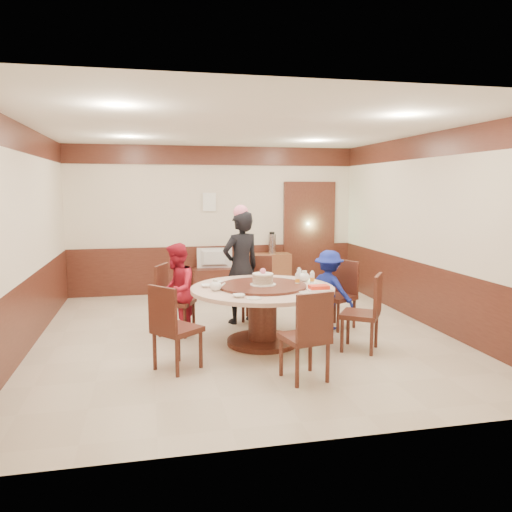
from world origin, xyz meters
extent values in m
plane|color=beige|center=(0.00, 0.00, 0.00)|extent=(6.00, 6.00, 0.00)
plane|color=white|center=(0.00, 0.00, 2.80)|extent=(6.00, 6.00, 0.00)
cube|color=beige|center=(0.00, 3.00, 1.40)|extent=(5.50, 0.04, 2.80)
cube|color=beige|center=(0.00, -3.00, 1.40)|extent=(5.50, 0.04, 2.80)
cube|color=beige|center=(-2.75, 0.00, 1.40)|extent=(0.04, 6.00, 2.80)
cube|color=beige|center=(2.75, 0.00, 1.40)|extent=(0.04, 6.00, 2.80)
cube|color=#451E15|center=(0.00, 0.00, 0.45)|extent=(5.50, 6.00, 0.90)
cube|color=#451E15|center=(0.00, 0.00, 2.62)|extent=(5.50, 6.00, 0.35)
cube|color=#451E15|center=(1.90, 2.95, 1.05)|extent=(1.05, 0.08, 2.18)
cube|color=#86D08B|center=(1.90, 2.97, 1.05)|extent=(0.88, 0.02, 2.05)
cylinder|color=#451E15|center=(0.17, -0.43, 0.03)|extent=(0.92, 0.92, 0.06)
cylinder|color=#451E15|center=(0.17, -0.43, 0.35)|extent=(0.37, 0.37, 0.65)
cylinder|color=beige|center=(0.17, -0.43, 0.72)|extent=(1.85, 1.85, 0.05)
cylinder|color=#451E15|center=(0.17, -0.43, 0.77)|extent=(1.13, 1.13, 0.03)
cube|color=#451E15|center=(1.38, 0.07, 0.45)|extent=(0.60, 0.60, 0.06)
cube|color=#451E15|center=(1.57, 0.17, 0.72)|extent=(0.24, 0.39, 0.50)
cube|color=#451E15|center=(1.38, 0.07, 0.21)|extent=(0.36, 0.36, 0.42)
cube|color=#451E15|center=(0.35, 0.75, 0.45)|extent=(0.57, 0.57, 0.06)
cube|color=#451E15|center=(0.42, 0.94, 0.72)|extent=(0.41, 0.19, 0.50)
cube|color=#451E15|center=(0.35, 0.75, 0.21)|extent=(0.36, 0.36, 0.42)
cube|color=#451E15|center=(-0.90, 0.24, 0.45)|extent=(0.58, 0.58, 0.06)
cube|color=#451E15|center=(-1.09, 0.33, 0.72)|extent=(0.21, 0.40, 0.50)
cube|color=#451E15|center=(-0.90, 0.24, 0.21)|extent=(0.36, 0.36, 0.42)
cube|color=#451E15|center=(-0.96, -1.13, 0.45)|extent=(0.62, 0.62, 0.06)
cube|color=#451E15|center=(-1.12, -1.26, 0.72)|extent=(0.30, 0.35, 0.50)
cube|color=#451E15|center=(-0.96, -1.13, 0.21)|extent=(0.36, 0.36, 0.42)
cube|color=#451E15|center=(0.32, -1.72, 0.45)|extent=(0.52, 0.52, 0.06)
cube|color=#451E15|center=(0.37, -1.92, 0.72)|extent=(0.42, 0.12, 0.50)
cube|color=#451E15|center=(0.32, -1.72, 0.21)|extent=(0.36, 0.36, 0.42)
cube|color=#451E15|center=(1.30, -0.94, 0.45)|extent=(0.61, 0.61, 0.06)
cube|color=#451E15|center=(1.47, -1.06, 0.72)|extent=(0.27, 0.37, 0.50)
cube|color=#451E15|center=(1.30, -0.94, 0.21)|extent=(0.36, 0.36, 0.42)
imported|color=black|center=(0.09, 0.65, 0.84)|extent=(0.72, 0.60, 1.68)
imported|color=#AC162B|center=(-0.90, 0.13, 0.64)|extent=(0.60, 0.71, 1.28)
imported|color=navy|center=(1.25, 0.04, 0.57)|extent=(0.80, 0.84, 1.14)
cylinder|color=white|center=(0.17, -0.43, 0.79)|extent=(0.33, 0.33, 0.01)
cylinder|color=tan|center=(0.17, -0.43, 0.85)|extent=(0.26, 0.26, 0.12)
cylinder|color=white|center=(0.17, -0.43, 0.92)|extent=(0.27, 0.27, 0.01)
sphere|color=pink|center=(0.17, -0.43, 0.96)|extent=(0.08, 0.08, 0.08)
ellipsoid|color=white|center=(-0.45, -0.53, 0.81)|extent=(0.17, 0.15, 0.13)
ellipsoid|color=white|center=(0.82, -0.16, 0.81)|extent=(0.17, 0.15, 0.13)
imported|color=white|center=(-0.36, -0.09, 0.77)|extent=(0.13, 0.13, 0.03)
imported|color=white|center=(0.54, -1.01, 0.77)|extent=(0.12, 0.12, 0.04)
imported|color=white|center=(-0.24, -0.96, 0.77)|extent=(0.14, 0.14, 0.04)
imported|color=white|center=(0.81, -0.54, 0.77)|extent=(0.12, 0.12, 0.04)
imported|color=white|center=(-0.54, -0.30, 0.77)|extent=(0.15, 0.15, 0.04)
imported|color=white|center=(0.30, 0.18, 0.77)|extent=(0.13, 0.13, 0.04)
cylinder|color=white|center=(-0.08, -1.08, 0.76)|extent=(0.18, 0.18, 0.01)
cylinder|color=white|center=(0.62, 0.07, 0.76)|extent=(0.18, 0.18, 0.01)
cube|color=white|center=(0.81, -0.78, 0.76)|extent=(0.30, 0.20, 0.02)
cube|color=red|center=(0.81, -0.78, 0.79)|extent=(0.24, 0.15, 0.04)
cylinder|color=white|center=(0.63, -0.44, 0.83)|extent=(0.06, 0.06, 0.16)
cylinder|color=white|center=(0.85, -0.40, 0.83)|extent=(0.06, 0.06, 0.16)
cylinder|color=white|center=(0.76, -0.08, 0.83)|extent=(0.06, 0.06, 0.16)
cube|color=#451E15|center=(-0.04, 2.75, 0.25)|extent=(0.85, 0.45, 0.50)
imported|color=gray|center=(-0.04, 2.75, 0.69)|extent=(0.67, 0.15, 0.39)
cube|color=brown|center=(1.04, 2.78, 0.38)|extent=(0.80, 0.40, 0.75)
cylinder|color=silver|center=(1.09, 2.78, 0.94)|extent=(0.15, 0.15, 0.38)
cube|color=white|center=(-0.10, 2.96, 1.75)|extent=(0.25, 0.00, 0.35)
cube|color=white|center=(0.55, 2.96, 1.45)|extent=(0.30, 0.00, 0.22)
camera|label=1|loc=(-1.24, -6.57, 2.01)|focal=35.00mm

